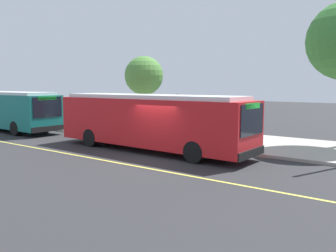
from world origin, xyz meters
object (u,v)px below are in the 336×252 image
Objects in this scene: transit_bus_main at (150,120)px; route_sign_post at (177,111)px; pedestrian_commuter at (195,125)px; transit_bus_second at (6,109)px; waiting_bench at (170,127)px.

transit_bus_main is 4.13× the size of route_sign_post.
pedestrian_commuter is (0.74, 0.71, -0.84)m from route_sign_post.
transit_bus_main is at bearing -101.16° from pedestrian_commuter.
pedestrian_commuter is at bearing 78.84° from transit_bus_main.
transit_bus_main is 3.41m from pedestrian_commuter.
waiting_bench is at bearing 22.18° from transit_bus_second.
transit_bus_second is at bearing -167.49° from pedestrian_commuter.
waiting_bench is 0.95× the size of pedestrian_commuter.
route_sign_post reaches higher than pedestrian_commuter.
transit_bus_second is 13.04m from waiting_bench.
pedestrian_commuter is at bearing -28.09° from waiting_bench.
waiting_bench is 0.57× the size of route_sign_post.
pedestrian_commuter is (0.65, 3.31, -0.50)m from transit_bus_main.
transit_bus_main is 1.02× the size of transit_bus_second.
route_sign_post is at bearing 10.42° from transit_bus_second.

